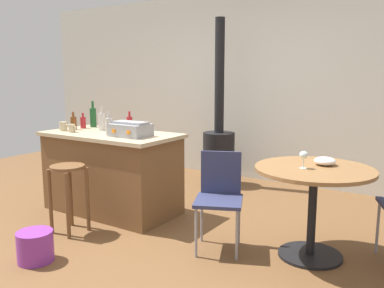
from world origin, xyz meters
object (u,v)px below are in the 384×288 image
object	(u,v)px
kitchen_island	(112,172)
folding_chair_far	(219,193)
cup_1	(117,126)
cup_2	(72,128)
toolbox	(131,129)
bottle_3	(74,123)
wooden_stool	(68,184)
bottle_5	(109,126)
bottle_2	(83,122)
bottle_4	(93,117)
dining_table	(313,189)
bottle_0	(130,123)
wood_stove	(219,145)
serving_bowl	(325,161)
plastic_bucket	(35,246)
bottle_1	(102,121)
wine_glass	(304,156)
cup_0	(63,126)

from	to	relation	value
kitchen_island	folding_chair_far	xyz separation A→B (m)	(1.48, -0.20, 0.05)
cup_1	cup_2	bearing A→B (deg)	-132.41
toolbox	bottle_3	size ratio (longest dim) A/B	1.92
wooden_stool	bottle_5	world-z (taller)	bottle_5
bottle_5	cup_1	bearing A→B (deg)	119.62
kitchen_island	bottle_2	world-z (taller)	bottle_2
bottle_3	bottle_4	distance (m)	0.30
kitchen_island	dining_table	world-z (taller)	kitchen_island
toolbox	bottle_0	distance (m)	0.44
bottle_2	bottle_3	distance (m)	0.15
wood_stove	cup_2	xyz separation A→B (m)	(-0.83, -1.85, 0.38)
dining_table	bottle_0	distance (m)	2.22
folding_chair_far	cup_2	world-z (taller)	cup_2
toolbox	bottle_5	bearing A→B (deg)	-168.94
kitchen_island	bottle_4	size ratio (longest dim) A/B	4.81
kitchen_island	cup_2	xyz separation A→B (m)	(-0.39, -0.19, 0.49)
serving_bowl	wood_stove	bearing A→B (deg)	141.33
wooden_stool	bottle_0	distance (m)	1.06
folding_chair_far	bottle_4	distance (m)	2.14
wood_stove	cup_1	bearing A→B (deg)	-108.60
wood_stove	bottle_5	distance (m)	1.86
wooden_stool	bottle_2	world-z (taller)	bottle_2
bottle_2	serving_bowl	size ratio (longest dim) A/B	1.02
folding_chair_far	plastic_bucket	xyz separation A→B (m)	(-1.13, -1.07, -0.37)
bottle_1	cup_1	size ratio (longest dim) A/B	2.26
bottle_3	toolbox	bearing A→B (deg)	-2.37
bottle_1	bottle_4	size ratio (longest dim) A/B	0.86
bottle_0	folding_chair_far	bearing A→B (deg)	-17.76
bottle_3	cup_2	bearing A→B (deg)	-45.93
kitchen_island	cup_1	bearing A→B (deg)	111.69
bottle_4	serving_bowl	distance (m)	2.82
bottle_5	plastic_bucket	world-z (taller)	bottle_5
bottle_1	dining_table	bearing A→B (deg)	-1.14
toolbox	cup_1	world-z (taller)	toolbox
bottle_2	wine_glass	world-z (taller)	bottle_2
bottle_5	wine_glass	world-z (taller)	bottle_5
bottle_5	wine_glass	xyz separation A→B (m)	(2.06, 0.08, -0.11)
plastic_bucket	toolbox	bearing A→B (deg)	90.17
kitchen_island	wine_glass	distance (m)	2.20
wooden_stool	bottle_4	distance (m)	1.26
bottle_0	cup_0	size ratio (longest dim) A/B	1.87
wooden_stool	bottle_0	xyz separation A→B (m)	(-0.04, 0.94, 0.49)
dining_table	toolbox	bearing A→B (deg)	-176.53
kitchen_island	plastic_bucket	bearing A→B (deg)	-74.39
bottle_5	cup_0	xyz separation A→B (m)	(-0.67, -0.04, -0.04)
folding_chair_far	cup_1	bearing A→B (deg)	166.56
folding_chair_far	bottle_1	xyz separation A→B (m)	(-1.70, 0.30, 0.50)
bottle_5	wine_glass	distance (m)	2.07
toolbox	bottle_5	distance (m)	0.26
dining_table	cup_0	world-z (taller)	cup_0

